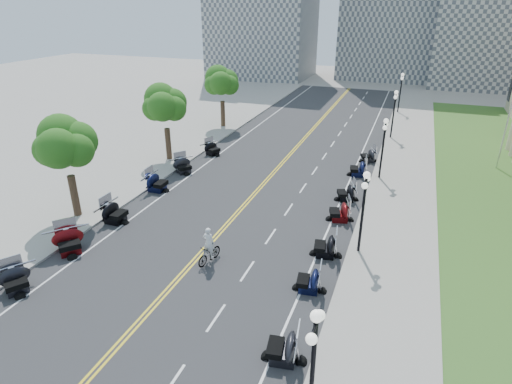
% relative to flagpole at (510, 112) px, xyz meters
% --- Properties ---
extents(ground, '(160.00, 160.00, 0.00)m').
position_rel_flagpole_xyz_m(ground, '(-18.00, -22.00, -5.00)').
color(ground, gray).
extents(road, '(16.00, 90.00, 0.01)m').
position_rel_flagpole_xyz_m(road, '(-18.00, -12.00, -5.00)').
color(road, '#333335').
rests_on(road, ground).
extents(centerline_yellow_a, '(0.12, 90.00, 0.00)m').
position_rel_flagpole_xyz_m(centerline_yellow_a, '(-18.12, -12.00, -4.99)').
color(centerline_yellow_a, yellow).
rests_on(centerline_yellow_a, road).
extents(centerline_yellow_b, '(0.12, 90.00, 0.00)m').
position_rel_flagpole_xyz_m(centerline_yellow_b, '(-17.88, -12.00, -4.99)').
color(centerline_yellow_b, yellow).
rests_on(centerline_yellow_b, road).
extents(edge_line_north, '(0.12, 90.00, 0.00)m').
position_rel_flagpole_xyz_m(edge_line_north, '(-11.60, -12.00, -4.99)').
color(edge_line_north, white).
rests_on(edge_line_north, road).
extents(edge_line_south, '(0.12, 90.00, 0.00)m').
position_rel_flagpole_xyz_m(edge_line_south, '(-24.40, -12.00, -4.99)').
color(edge_line_south, white).
rests_on(edge_line_south, road).
extents(lane_dash_4, '(0.12, 2.00, 0.00)m').
position_rel_flagpole_xyz_m(lane_dash_4, '(-14.80, -30.00, -4.99)').
color(lane_dash_4, white).
rests_on(lane_dash_4, road).
extents(lane_dash_5, '(0.12, 2.00, 0.00)m').
position_rel_flagpole_xyz_m(lane_dash_5, '(-14.80, -26.00, -4.99)').
color(lane_dash_5, white).
rests_on(lane_dash_5, road).
extents(lane_dash_6, '(0.12, 2.00, 0.00)m').
position_rel_flagpole_xyz_m(lane_dash_6, '(-14.80, -22.00, -4.99)').
color(lane_dash_6, white).
rests_on(lane_dash_6, road).
extents(lane_dash_7, '(0.12, 2.00, 0.00)m').
position_rel_flagpole_xyz_m(lane_dash_7, '(-14.80, -18.00, -4.99)').
color(lane_dash_7, white).
rests_on(lane_dash_7, road).
extents(lane_dash_8, '(0.12, 2.00, 0.00)m').
position_rel_flagpole_xyz_m(lane_dash_8, '(-14.80, -14.00, -4.99)').
color(lane_dash_8, white).
rests_on(lane_dash_8, road).
extents(lane_dash_9, '(0.12, 2.00, 0.00)m').
position_rel_flagpole_xyz_m(lane_dash_9, '(-14.80, -10.00, -4.99)').
color(lane_dash_9, white).
rests_on(lane_dash_9, road).
extents(lane_dash_10, '(0.12, 2.00, 0.00)m').
position_rel_flagpole_xyz_m(lane_dash_10, '(-14.80, -6.00, -4.99)').
color(lane_dash_10, white).
rests_on(lane_dash_10, road).
extents(lane_dash_11, '(0.12, 2.00, 0.00)m').
position_rel_flagpole_xyz_m(lane_dash_11, '(-14.80, -2.00, -4.99)').
color(lane_dash_11, white).
rests_on(lane_dash_11, road).
extents(lane_dash_12, '(0.12, 2.00, 0.00)m').
position_rel_flagpole_xyz_m(lane_dash_12, '(-14.80, 2.00, -4.99)').
color(lane_dash_12, white).
rests_on(lane_dash_12, road).
extents(lane_dash_13, '(0.12, 2.00, 0.00)m').
position_rel_flagpole_xyz_m(lane_dash_13, '(-14.80, 6.00, -4.99)').
color(lane_dash_13, white).
rests_on(lane_dash_13, road).
extents(lane_dash_14, '(0.12, 2.00, 0.00)m').
position_rel_flagpole_xyz_m(lane_dash_14, '(-14.80, 10.00, -4.99)').
color(lane_dash_14, white).
rests_on(lane_dash_14, road).
extents(lane_dash_15, '(0.12, 2.00, 0.00)m').
position_rel_flagpole_xyz_m(lane_dash_15, '(-14.80, 14.00, -4.99)').
color(lane_dash_15, white).
rests_on(lane_dash_15, road).
extents(lane_dash_16, '(0.12, 2.00, 0.00)m').
position_rel_flagpole_xyz_m(lane_dash_16, '(-14.80, 18.00, -4.99)').
color(lane_dash_16, white).
rests_on(lane_dash_16, road).
extents(lane_dash_17, '(0.12, 2.00, 0.00)m').
position_rel_flagpole_xyz_m(lane_dash_17, '(-14.80, 22.00, -4.99)').
color(lane_dash_17, white).
rests_on(lane_dash_17, road).
extents(lane_dash_18, '(0.12, 2.00, 0.00)m').
position_rel_flagpole_xyz_m(lane_dash_18, '(-14.80, 26.00, -4.99)').
color(lane_dash_18, white).
rests_on(lane_dash_18, road).
extents(lane_dash_19, '(0.12, 2.00, 0.00)m').
position_rel_flagpole_xyz_m(lane_dash_19, '(-14.80, 30.00, -4.99)').
color(lane_dash_19, white).
rests_on(lane_dash_19, road).
extents(sidewalk_north, '(5.00, 90.00, 0.15)m').
position_rel_flagpole_xyz_m(sidewalk_north, '(-7.50, -12.00, -4.92)').
color(sidewalk_north, '#9E9991').
rests_on(sidewalk_north, ground).
extents(sidewalk_south, '(5.00, 90.00, 0.15)m').
position_rel_flagpole_xyz_m(sidewalk_south, '(-28.50, -12.00, -4.92)').
color(sidewalk_south, '#9E9991').
rests_on(sidewalk_south, ground).
extents(lawn, '(9.00, 60.00, 0.10)m').
position_rel_flagpole_xyz_m(lawn, '(-0.50, -4.00, -4.95)').
color(lawn, '#356023').
rests_on(lawn, ground).
extents(distant_block_a, '(18.00, 14.00, 26.00)m').
position_rel_flagpole_xyz_m(distant_block_a, '(-36.00, 40.00, 8.00)').
color(distant_block_a, gray).
rests_on(distant_block_a, ground).
extents(distant_block_c, '(20.00, 14.00, 22.00)m').
position_rel_flagpole_xyz_m(distant_block_c, '(4.00, 43.00, 6.00)').
color(distant_block_c, gray).
rests_on(distant_block_c, ground).
extents(street_lamp_1, '(0.50, 1.20, 4.90)m').
position_rel_flagpole_xyz_m(street_lamp_1, '(-9.40, -30.00, -2.40)').
color(street_lamp_1, black).
rests_on(street_lamp_1, sidewalk_north).
extents(street_lamp_2, '(0.50, 1.20, 4.90)m').
position_rel_flagpole_xyz_m(street_lamp_2, '(-9.40, -18.00, -2.40)').
color(street_lamp_2, black).
rests_on(street_lamp_2, sidewalk_north).
extents(street_lamp_3, '(0.50, 1.20, 4.90)m').
position_rel_flagpole_xyz_m(street_lamp_3, '(-9.40, -6.00, -2.40)').
color(street_lamp_3, black).
rests_on(street_lamp_3, sidewalk_north).
extents(street_lamp_4, '(0.50, 1.20, 4.90)m').
position_rel_flagpole_xyz_m(street_lamp_4, '(-9.40, 6.00, -2.40)').
color(street_lamp_4, black).
rests_on(street_lamp_4, sidewalk_north).
extents(street_lamp_5, '(0.50, 1.20, 4.90)m').
position_rel_flagpole_xyz_m(street_lamp_5, '(-9.40, 18.00, -2.40)').
color(street_lamp_5, black).
rests_on(street_lamp_5, sidewalk_north).
extents(flagpole, '(1.10, 0.20, 10.00)m').
position_rel_flagpole_xyz_m(flagpole, '(0.00, 0.00, 0.00)').
color(flagpole, silver).
rests_on(flagpole, ground).
extents(tree_2, '(4.80, 4.80, 9.20)m').
position_rel_flagpole_xyz_m(tree_2, '(-28.00, -20.00, -0.25)').
color(tree_2, '#235619').
rests_on(tree_2, sidewalk_south).
extents(tree_3, '(4.80, 4.80, 9.20)m').
position_rel_flagpole_xyz_m(tree_3, '(-28.00, -8.00, -0.25)').
color(tree_3, '#235619').
rests_on(tree_3, sidewalk_south).
extents(tree_4, '(4.80, 4.80, 9.20)m').
position_rel_flagpole_xyz_m(tree_4, '(-28.00, 4.00, -0.25)').
color(tree_4, '#235619').
rests_on(tree_4, sidewalk_south).
extents(motorcycle_n_4, '(2.31, 2.31, 1.42)m').
position_rel_flagpole_xyz_m(motorcycle_n_4, '(-11.15, -27.33, -4.29)').
color(motorcycle_n_4, black).
rests_on(motorcycle_n_4, road).
extents(motorcycle_n_5, '(2.11, 2.11, 1.31)m').
position_rel_flagpole_xyz_m(motorcycle_n_5, '(-11.27, -22.45, -4.34)').
color(motorcycle_n_5, black).
rests_on(motorcycle_n_5, road).
extents(motorcycle_n_6, '(2.28, 2.28, 1.40)m').
position_rel_flagpole_xyz_m(motorcycle_n_6, '(-11.17, -18.95, -4.30)').
color(motorcycle_n_6, black).
rests_on(motorcycle_n_6, road).
extents(motorcycle_n_7, '(2.49, 2.49, 1.41)m').
position_rel_flagpole_xyz_m(motorcycle_n_7, '(-11.18, -14.34, -4.30)').
color(motorcycle_n_7, '#590A0C').
rests_on(motorcycle_n_7, road).
extents(motorcycle_n_8, '(2.47, 2.47, 1.35)m').
position_rel_flagpole_xyz_m(motorcycle_n_8, '(-11.29, -11.03, -4.32)').
color(motorcycle_n_8, black).
rests_on(motorcycle_n_8, road).
extents(motorcycle_n_9, '(2.37, 2.37, 1.43)m').
position_rel_flagpole_xyz_m(motorcycle_n_9, '(-11.16, -5.85, -4.29)').
color(motorcycle_n_9, black).
rests_on(motorcycle_n_9, road).
extents(motorcycle_n_10, '(2.43, 2.43, 1.30)m').
position_rel_flagpole_xyz_m(motorcycle_n_10, '(-10.79, -2.09, -4.35)').
color(motorcycle_n_10, black).
rests_on(motorcycle_n_10, road).
extents(motorcycle_s_4, '(2.75, 2.75, 1.39)m').
position_rel_flagpole_xyz_m(motorcycle_s_4, '(-25.15, -27.66, -4.30)').
color(motorcycle_s_4, black).
rests_on(motorcycle_s_4, road).
extents(motorcycle_s_5, '(3.14, 3.14, 1.56)m').
position_rel_flagpole_xyz_m(motorcycle_s_5, '(-25.24, -23.81, -4.22)').
color(motorcycle_s_5, '#590A0C').
rests_on(motorcycle_s_5, road).
extents(motorcycle_s_6, '(2.14, 2.14, 1.49)m').
position_rel_flagpole_xyz_m(motorcycle_s_6, '(-25.10, -19.76, -4.25)').
color(motorcycle_s_6, black).
rests_on(motorcycle_s_6, road).
extents(motorcycle_s_7, '(2.21, 2.21, 1.50)m').
position_rel_flagpole_xyz_m(motorcycle_s_7, '(-25.29, -14.37, -4.25)').
color(motorcycle_s_7, black).
rests_on(motorcycle_s_7, road).
extents(motorcycle_s_8, '(2.81, 2.81, 1.40)m').
position_rel_flagpole_xyz_m(motorcycle_s_8, '(-25.23, -10.35, -4.30)').
color(motorcycle_s_8, black).
rests_on(motorcycle_s_8, road).
extents(motorcycle_s_9, '(2.50, 2.50, 1.31)m').
position_rel_flagpole_xyz_m(motorcycle_s_9, '(-24.92, -5.26, -4.34)').
color(motorcycle_s_9, black).
rests_on(motorcycle_s_9, road).
extents(bicycle, '(0.96, 1.95, 1.13)m').
position_rel_flagpole_xyz_m(bicycle, '(-17.12, -21.92, -4.44)').
color(bicycle, '#A51414').
rests_on(bicycle, road).
extents(cyclist_rider, '(0.68, 0.44, 1.86)m').
position_rel_flagpole_xyz_m(cyclist_rider, '(-17.12, -21.92, -2.94)').
color(cyclist_rider, white).
rests_on(cyclist_rider, bicycle).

